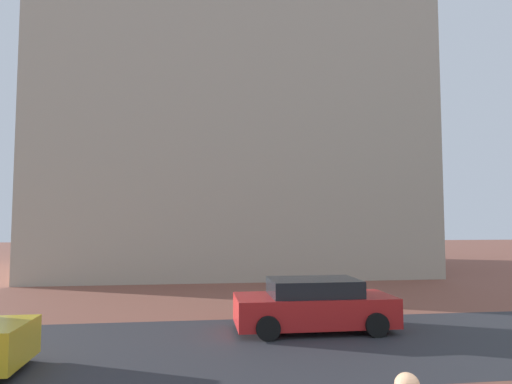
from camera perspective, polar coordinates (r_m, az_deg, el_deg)
ground_plane at (r=13.37m, az=-0.59°, el=-17.17°), size 120.00×120.00×0.00m
street_asphalt_strip at (r=11.59m, az=0.59°, el=-19.23°), size 120.00×6.09×0.00m
landmark_building at (r=31.32m, az=-3.01°, el=11.64°), size 22.34×15.91×41.17m
car_red at (r=13.05m, az=7.48°, el=-14.31°), size 4.46×2.10×1.44m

